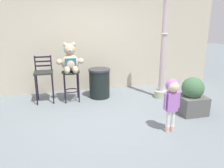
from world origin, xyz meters
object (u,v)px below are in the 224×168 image
at_px(bar_stool_with_teddy, 71,79).
at_px(lamppost, 163,55).
at_px(trash_bin, 99,83).
at_px(bar_chair_empty, 44,75).
at_px(teddy_bear, 70,61).
at_px(child_walking, 172,94).
at_px(planter_with_shrub, 192,97).

xyz_separation_m(bar_stool_with_teddy, lamppost, (2.24, -0.33, 0.56)).
height_order(trash_bin, bar_chair_empty, bar_chair_empty).
bearing_deg(teddy_bear, bar_chair_empty, 167.78).
distance_m(bar_stool_with_teddy, trash_bin, 0.74).
distance_m(child_walking, planter_with_shrub, 1.10).
height_order(lamppost, planter_with_shrub, lamppost).
height_order(bar_stool_with_teddy, trash_bin, trash_bin).
bearing_deg(teddy_bear, child_walking, -51.70).
distance_m(bar_stool_with_teddy, planter_with_shrub, 2.81).
relative_size(lamppost, bar_chair_empty, 2.50).
distance_m(child_walking, trash_bin, 2.32).
height_order(trash_bin, lamppost, lamppost).
height_order(teddy_bear, trash_bin, teddy_bear).
bearing_deg(trash_bin, teddy_bear, -170.28).
xyz_separation_m(child_walking, planter_with_shrub, (0.84, 0.63, -0.34)).
xyz_separation_m(child_walking, bar_chair_empty, (-2.22, 2.14, -0.04)).
height_order(teddy_bear, child_walking, teddy_bear).
height_order(bar_stool_with_teddy, bar_chair_empty, bar_chair_empty).
relative_size(bar_chair_empty, planter_with_shrub, 1.40).
distance_m(teddy_bear, bar_chair_empty, 0.73).
bearing_deg(lamppost, bar_stool_with_teddy, 171.62).
bearing_deg(planter_with_shrub, child_walking, -143.02).
bearing_deg(trash_bin, bar_chair_empty, 179.42).
relative_size(bar_stool_with_teddy, bar_chair_empty, 0.67).
relative_size(teddy_bear, trash_bin, 0.93).
bearing_deg(trash_bin, lamppost, -15.47).
bearing_deg(trash_bin, bar_stool_with_teddy, -172.81).
height_order(child_walking, planter_with_shrub, child_walking).
bearing_deg(child_walking, bar_stool_with_teddy, -5.55).
bearing_deg(lamppost, teddy_bear, 172.43).
relative_size(bar_stool_with_teddy, child_walking, 0.76).
relative_size(bar_stool_with_teddy, planter_with_shrub, 0.93).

